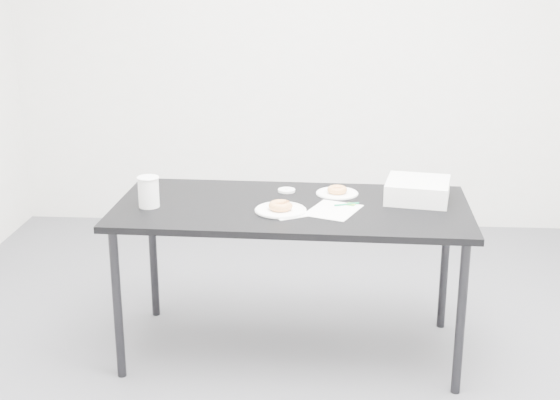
# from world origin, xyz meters

# --- Properties ---
(floor) EXTENTS (4.00, 4.00, 0.00)m
(floor) POSITION_xyz_m (0.00, 0.00, 0.00)
(floor) COLOR #4C4C51
(floor) RESTS_ON ground
(wall_back) EXTENTS (4.00, 0.02, 2.70)m
(wall_back) POSITION_xyz_m (0.00, 2.00, 1.35)
(wall_back) COLOR white
(wall_back) RESTS_ON floor
(table) EXTENTS (1.66, 0.81, 0.75)m
(table) POSITION_xyz_m (0.04, 0.09, 0.69)
(table) COLOR black
(table) RESTS_ON floor
(scorecard) EXTENTS (0.28, 0.32, 0.00)m
(scorecard) POSITION_xyz_m (0.23, 0.02, 0.75)
(scorecard) COLOR white
(scorecard) RESTS_ON table
(logo_patch) EXTENTS (0.05, 0.05, 0.00)m
(logo_patch) POSITION_xyz_m (0.32, 0.11, 0.75)
(logo_patch) COLOR green
(logo_patch) RESTS_ON scorecard
(pen) EXTENTS (0.11, 0.05, 0.01)m
(pen) POSITION_xyz_m (0.30, 0.10, 0.76)
(pen) COLOR #0C8855
(pen) RESTS_ON scorecard
(napkin) EXTENTS (0.22, 0.22, 0.00)m
(napkin) POSITION_xyz_m (0.03, -0.03, 0.75)
(napkin) COLOR white
(napkin) RESTS_ON table
(plate_near) EXTENTS (0.23, 0.23, 0.01)m
(plate_near) POSITION_xyz_m (-0.00, -0.01, 0.76)
(plate_near) COLOR white
(plate_near) RESTS_ON napkin
(donut_near) EXTENTS (0.14, 0.14, 0.04)m
(donut_near) POSITION_xyz_m (-0.00, -0.01, 0.78)
(donut_near) COLOR #E28A47
(donut_near) RESTS_ON plate_near
(plate_far) EXTENTS (0.21, 0.21, 0.01)m
(plate_far) POSITION_xyz_m (0.25, 0.28, 0.75)
(plate_far) COLOR white
(plate_far) RESTS_ON table
(donut_far) EXTENTS (0.12, 0.12, 0.03)m
(donut_far) POSITION_xyz_m (0.25, 0.28, 0.77)
(donut_far) COLOR #E28A47
(donut_far) RESTS_ON plate_far
(coffee_cup) EXTENTS (0.10, 0.10, 0.14)m
(coffee_cup) POSITION_xyz_m (-0.62, 0.02, 0.82)
(coffee_cup) COLOR white
(coffee_cup) RESTS_ON table
(cup_lid) EXTENTS (0.09, 0.09, 0.01)m
(cup_lid) POSITION_xyz_m (0.00, 0.31, 0.76)
(cup_lid) COLOR white
(cup_lid) RESTS_ON table
(bakery_box) EXTENTS (0.33, 0.33, 0.10)m
(bakery_box) POSITION_xyz_m (0.63, 0.21, 0.80)
(bakery_box) COLOR silver
(bakery_box) RESTS_ON table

